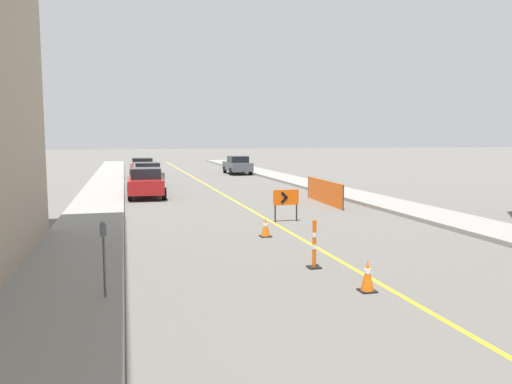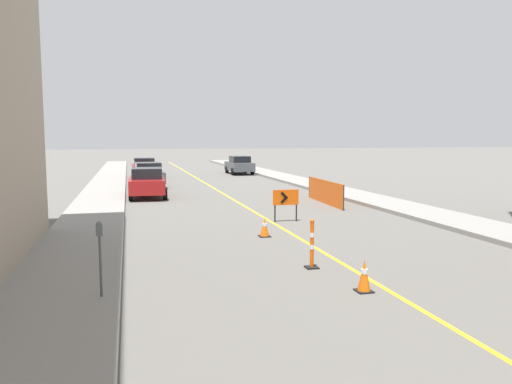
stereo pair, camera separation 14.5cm
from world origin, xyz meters
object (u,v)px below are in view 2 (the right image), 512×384
object	(u,v)px
parked_car_curb_near	(147,183)
parking_meter_far_curb	(100,244)
arrow_barricade_primary	(286,199)
parked_car_curb_far	(144,168)
parked_car_opposite_side	(239,165)
traffic_cone_third	(364,276)
delineator_post_rear	(312,247)
parked_car_curb_mid	(148,175)
traffic_cone_fourth	(265,227)

from	to	relation	value
parked_car_curb_near	parking_meter_far_curb	world-z (taller)	parking_meter_far_curb
arrow_barricade_primary	parked_car_curb_far	distance (m)	23.27
parked_car_opposite_side	parking_meter_far_curb	world-z (taller)	parking_meter_far_curb
parking_meter_far_curb	traffic_cone_third	bearing A→B (deg)	-5.47
parked_car_opposite_side	arrow_barricade_primary	bearing A→B (deg)	-99.20
arrow_barricade_primary	parking_meter_far_curb	xyz separation A→B (m)	(-6.32, -8.19, 0.31)
traffic_cone_third	delineator_post_rear	world-z (taller)	delineator_post_rear
parked_car_curb_far	parked_car_curb_mid	bearing A→B (deg)	-90.89
parked_car_curb_mid	parked_car_curb_far	distance (m)	7.64
traffic_cone_third	arrow_barricade_primary	size ratio (longest dim) A/B	0.56
traffic_cone_third	parked_car_curb_mid	xyz separation A→B (m)	(-3.45, 23.88, 0.46)
parked_car_opposite_side	traffic_cone_fourth	bearing A→B (deg)	-101.55
traffic_cone_third	parked_car_curb_near	bearing A→B (deg)	101.77
parked_car_curb_mid	traffic_cone_third	bearing A→B (deg)	-84.55
parking_meter_far_curb	arrow_barricade_primary	bearing A→B (deg)	52.35
traffic_cone_third	parking_meter_far_curb	bearing A→B (deg)	174.53
traffic_cone_fourth	parked_car_curb_mid	size ratio (longest dim) A/B	0.14
parked_car_curb_mid	parked_car_opposite_side	bearing A→B (deg)	46.82
arrow_barricade_primary	parked_car_opposite_side	xyz separation A→B (m)	(3.70, 24.86, -0.07)
parked_car_curb_near	parked_car_curb_far	bearing A→B (deg)	90.89
delineator_post_rear	arrow_barricade_primary	world-z (taller)	arrow_barricade_primary
parked_car_curb_far	traffic_cone_third	bearing A→B (deg)	-84.76
parked_car_opposite_side	parking_meter_far_curb	distance (m)	34.54
delineator_post_rear	parked_car_opposite_side	distance (m)	31.93
parked_car_curb_far	delineator_post_rear	bearing A→B (deg)	-85.06
parked_car_opposite_side	parked_car_curb_far	bearing A→B (deg)	-166.90
parked_car_opposite_side	parking_meter_far_curb	bearing A→B (deg)	-107.60
traffic_cone_fourth	parked_car_opposite_side	size ratio (longest dim) A/B	0.14
traffic_cone_fourth	traffic_cone_third	bearing A→B (deg)	-85.62
traffic_cone_fourth	parked_car_curb_far	distance (m)	25.60
traffic_cone_fourth	delineator_post_rear	distance (m)	4.06
arrow_barricade_primary	parked_car_curb_mid	size ratio (longest dim) A/B	0.28
arrow_barricade_primary	parked_car_curb_far	bearing A→B (deg)	100.42
parked_car_curb_near	parked_car_curb_mid	distance (m)	5.92
traffic_cone_third	parked_car_opposite_side	bearing A→B (deg)	81.89
parked_car_curb_mid	parking_meter_far_curb	xyz separation A→B (m)	(-1.79, -23.38, 0.39)
traffic_cone_third	parked_car_curb_far	bearing A→B (deg)	96.29
arrow_barricade_primary	parked_car_curb_near	xyz separation A→B (m)	(-4.82, 9.27, -0.07)
parked_car_curb_far	arrow_barricade_primary	bearing A→B (deg)	-79.77
delineator_post_rear	parking_meter_far_curb	size ratio (longest dim) A/B	0.84
parked_car_opposite_side	parking_meter_far_curb	size ratio (longest dim) A/B	2.97
traffic_cone_fourth	arrow_barricade_primary	size ratio (longest dim) A/B	0.50
delineator_post_rear	parked_car_curb_near	size ratio (longest dim) A/B	0.28
traffic_cone_fourth	parked_car_curb_near	xyz separation A→B (m)	(-3.27, 11.87, 0.50)
parked_car_curb_near	parked_car_curb_far	size ratio (longest dim) A/B	1.01
delineator_post_rear	arrow_barricade_primary	distance (m)	6.82
parked_car_curb_far	parked_car_opposite_side	bearing A→B (deg)	12.79
parked_car_curb_mid	parking_meter_far_curb	distance (m)	23.45
delineator_post_rear	parked_car_curb_near	xyz separation A→B (m)	(-3.36, 15.92, 0.27)
traffic_cone_third	arrow_barricade_primary	world-z (taller)	arrow_barricade_primary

